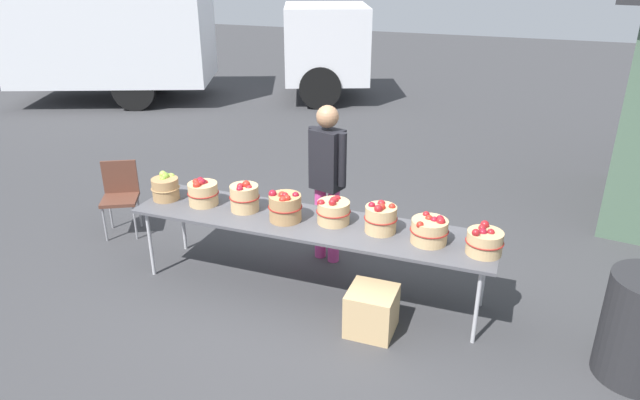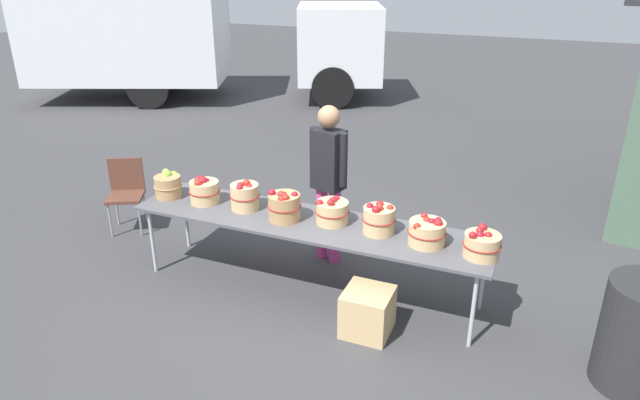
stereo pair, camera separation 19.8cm
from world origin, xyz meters
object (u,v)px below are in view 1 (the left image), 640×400
apple_basket_red_3 (333,211)px  folding_chair (120,192)px  apple_basket_red_4 (381,218)px  vendor_adult (327,172)px  apple_basket_red_2 (285,207)px  box_truck (162,32)px  apple_basket_red_0 (203,192)px  produce_crate (372,311)px  market_table (309,224)px  apple_basket_green_0 (166,187)px  apple_basket_red_6 (484,242)px  apple_basket_red_5 (429,230)px  apple_basket_red_1 (244,197)px

apple_basket_red_3 → folding_chair: bearing=172.3°
apple_basket_red_4 → vendor_adult: size_ratio=0.18×
folding_chair → apple_basket_red_2: bearing=-40.1°
apple_basket_red_4 → box_truck: 9.22m
apple_basket_red_0 → vendor_adult: (1.10, 0.64, 0.13)m
apple_basket_red_2 → produce_crate: size_ratio=0.79×
market_table → apple_basket_red_3: 0.27m
apple_basket_green_0 → apple_basket_red_0: 0.43m
box_truck → produce_crate: size_ratio=19.34×
apple_basket_red_4 → folding_chair: 3.30m
market_table → vendor_adult: size_ratio=2.04×
apple_basket_green_0 → apple_basket_red_6: apple_basket_green_0 is taller
apple_basket_red_5 → apple_basket_red_6: bearing=-5.0°
apple_basket_red_3 → apple_basket_red_4: size_ratio=1.06×
apple_basket_red_6 → apple_basket_red_3: bearing=174.9°
apple_basket_red_2 → market_table: bearing=11.9°
vendor_adult → apple_basket_green_0: bearing=38.2°
market_table → apple_basket_green_0: bearing=-179.9°
apple_basket_red_4 → produce_crate: (0.07, -0.47, -0.68)m
apple_basket_red_1 → vendor_adult: 0.90m
apple_basket_red_3 → apple_basket_red_1: bearing=-177.5°
apple_basket_red_1 → apple_basket_red_6: (2.30, -0.09, -0.03)m
vendor_adult → box_truck: bearing=-29.0°
produce_crate → market_table: bearing=149.9°
apple_basket_green_0 → apple_basket_red_1: (0.89, 0.03, 0.01)m
apple_basket_red_4 → folding_chair: (-3.25, 0.41, -0.37)m
apple_basket_red_4 → produce_crate: 0.83m
market_table → folding_chair: bearing=170.3°
apple_basket_green_0 → folding_chair: (-0.98, 0.44, -0.37)m
apple_basket_red_5 → folding_chair: apple_basket_red_5 is taller
apple_basket_red_6 → folding_chair: apple_basket_red_6 is taller
apple_basket_red_3 → vendor_adult: bearing=114.9°
apple_basket_red_0 → apple_basket_red_1: 0.46m
market_table → apple_basket_red_5: apple_basket_red_5 is taller
apple_basket_red_6 → apple_basket_red_2: bearing=179.6°
apple_basket_red_1 → box_truck: 8.29m
apple_basket_green_0 → folding_chair: size_ratio=0.34×
market_table → apple_basket_red_3: bearing=16.0°
apple_basket_red_2 → folding_chair: bearing=168.2°
apple_basket_green_0 → produce_crate: size_ratio=0.71×
produce_crate → box_truck: bearing=134.5°
apple_basket_green_0 → apple_basket_red_3: bearing=2.1°
apple_basket_green_0 → apple_basket_red_6: size_ratio=0.91×
apple_basket_green_0 → box_truck: (-4.38, 6.40, 0.61)m
folding_chair → apple_basket_red_1: bearing=-40.8°
apple_basket_red_2 → vendor_adult: vendor_adult is taller
apple_basket_red_6 → produce_crate: 1.14m
apple_basket_red_2 → apple_basket_red_4: bearing=5.1°
vendor_adult → box_truck: (-5.92, 5.74, 0.48)m
apple_basket_red_5 → produce_crate: apple_basket_red_5 is taller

